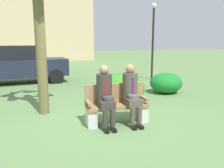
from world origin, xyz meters
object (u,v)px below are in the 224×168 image
Objects in this scene: seated_man_left at (105,93)px; seated_man_right at (131,91)px; shrub_mid_lawn at (121,88)px; parked_car_near at (21,65)px; street_lamp at (153,34)px; shrub_near_bench at (166,83)px; park_bench at (116,106)px.

seated_man_left is 1.00× the size of seated_man_right.
seated_man_right is 0.92× the size of shrub_mid_lawn.
street_lamp is (6.05, -0.87, 1.38)m from parked_car_near.
seated_man_right reaches higher than shrub_mid_lawn.
shrub_near_bench is 0.33× the size of street_lamp.
shrub_near_bench is (2.36, 2.52, -0.38)m from seated_man_right.
parked_car_near is (-2.84, 6.21, 0.09)m from seated_man_right.
seated_man_right is (0.31, -0.12, 0.35)m from park_bench.
seated_man_left is at bearing -70.23° from parked_car_near.
park_bench is 1.19× the size of shrub_near_bench.
park_bench is 6.61m from parked_car_near.
seated_man_left is 6.73m from street_lamp.
shrub_mid_lawn is at bearing -128.29° from street_lamp.
seated_man_right is at bearing -133.18° from shrub_near_bench.
park_bench is 1.70m from shrub_mid_lawn.
park_bench is 0.95× the size of shrub_mid_lawn.
seated_man_left is at bearing -139.72° from shrub_near_bench.
seated_man_left is at bearing -157.83° from park_bench.
seated_man_left is 6.60m from parked_car_near.
park_bench is 1.04× the size of seated_man_left.
parked_car_near is at bearing 125.00° from shrub_mid_lawn.
street_lamp is at bearing -8.15° from parked_car_near.
street_lamp is at bearing 58.99° from seated_man_right.
street_lamp is (0.85, 2.83, 1.85)m from shrub_near_bench.
park_bench is at bearing 22.17° from seated_man_left.
street_lamp reaches higher than park_bench.
parked_car_near is (-5.20, 3.69, 0.47)m from shrub_near_bench.
street_lamp is (3.52, 5.22, 1.82)m from park_bench.
park_bench reaches higher than shrub_near_bench.
shrub_near_bench is at bearing 40.28° from seated_man_left.
shrub_mid_lawn is (0.93, 1.69, -0.29)m from seated_man_left.
shrub_near_bench is at bearing -106.73° from street_lamp.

